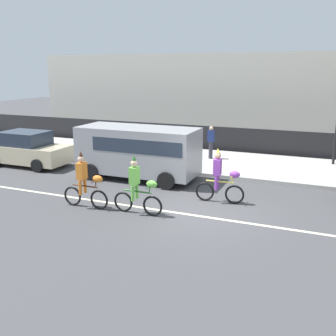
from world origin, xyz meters
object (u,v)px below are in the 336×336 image
at_px(parked_car_beige, 27,149).
at_px(pedestrian_onlooker, 211,141).
at_px(parade_cyclist_purple, 220,179).
at_px(parked_van_grey, 140,149).
at_px(parade_cyclist_orange, 85,183).
at_px(parade_cyclist_lime, 138,189).

distance_m(parked_car_beige, pedestrian_onlooker, 8.91).
xyz_separation_m(parade_cyclist_purple, parked_van_grey, (-3.93, 1.66, 0.44)).
height_order(parade_cyclist_orange, pedestrian_onlooker, parade_cyclist_orange).
xyz_separation_m(parked_van_grey, pedestrian_onlooker, (1.83, 4.22, -0.27)).
relative_size(parade_cyclist_orange, parked_car_beige, 0.47).
relative_size(parade_cyclist_lime, parked_van_grey, 0.38).
bearing_deg(parade_cyclist_purple, parked_car_beige, 170.42).
relative_size(parade_cyclist_lime, parked_car_beige, 0.47).
xyz_separation_m(parked_van_grey, parked_car_beige, (-6.03, 0.02, -0.50)).
distance_m(parked_van_grey, pedestrian_onlooker, 4.61).
distance_m(parade_cyclist_purple, pedestrian_onlooker, 6.24).
bearing_deg(parade_cyclist_orange, parade_cyclist_purple, 29.24).
bearing_deg(parade_cyclist_purple, parade_cyclist_lime, -135.20).
bearing_deg(parade_cyclist_purple, parade_cyclist_orange, -150.76).
xyz_separation_m(parade_cyclist_lime, pedestrian_onlooker, (0.02, 7.98, 0.17)).
relative_size(parade_cyclist_purple, parked_car_beige, 0.47).
distance_m(parade_cyclist_purple, parked_car_beige, 10.10).
bearing_deg(parked_van_grey, parade_cyclist_lime, -64.23).
distance_m(parade_cyclist_lime, pedestrian_onlooker, 7.98).
relative_size(parade_cyclist_lime, parade_cyclist_purple, 1.00).
xyz_separation_m(parade_cyclist_purple, parked_car_beige, (-9.96, 1.68, -0.06)).
xyz_separation_m(parade_cyclist_orange, pedestrian_onlooker, (1.90, 8.11, 0.17)).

